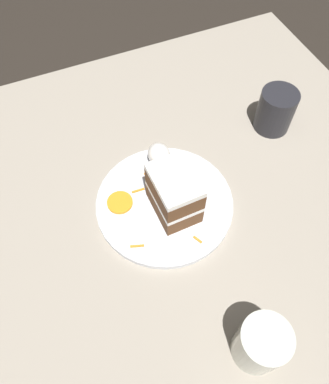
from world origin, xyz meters
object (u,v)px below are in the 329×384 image
Objects in this scene: coffee_mug at (276,109)px; cream_dollop at (159,154)px; plate at (164,203)px; cake_slice at (174,193)px; orange_garnish at (120,203)px; drinking_glass at (260,345)px.

cream_dollop is at bearing -89.72° from coffee_mug.
plate is 0.10m from cream_dollop.
coffee_mug is (-0.11, 0.29, -0.01)m from cake_slice.
drinking_glass reaches higher than orange_garnish.
drinking_glass is (0.34, 0.11, 0.03)m from orange_garnish.
cream_dollop is 1.00× the size of orange_garnish.
coffee_mug is at bearing 145.13° from drinking_glass.
coffee_mug is (-0.00, 0.28, 0.02)m from cream_dollop.
drinking_glass is at bearing 17.79° from orange_garnish.
cake_slice is at bearing -177.00° from drinking_glass.
cream_dollop is (-0.10, 0.03, 0.03)m from plate.
plate is at bearing -16.76° from cream_dollop.
cream_dollop is 0.52× the size of drinking_glass.
cream_dollop is at bearing 163.24° from plate.
coffee_mug reaches higher than orange_garnish.
orange_garnish is 0.35m from drinking_glass.
plate is at bearing 68.94° from orange_garnish.
plate is 5.36× the size of orange_garnish.
cake_slice is 0.32m from coffee_mug.
coffee_mug is at bearing -160.12° from cake_slice.
drinking_glass is at bearing -0.36° from cream_dollop.
orange_garnish is 0.53× the size of coffee_mug.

